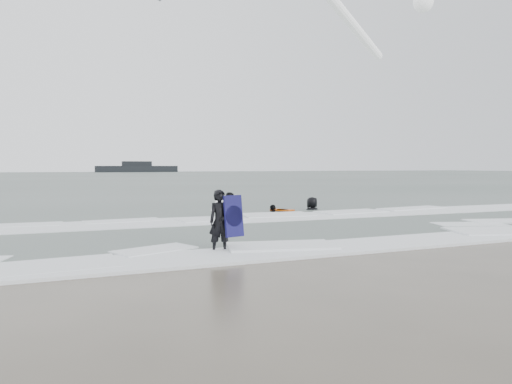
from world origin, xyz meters
name	(u,v)px	position (x,y,z in m)	size (l,w,h in m)	color
ground	(332,244)	(0.00, 0.00, 0.00)	(320.00, 320.00, 0.00)	brown
sea	(89,177)	(0.00, 80.00, 0.06)	(320.00, 320.00, 0.00)	#47544C
surfer_centre	(220,253)	(-3.01, -0.03, 0.00)	(0.54, 0.35, 1.48)	black
surfer_wading	(229,219)	(-0.34, 6.85, 0.00)	(0.76, 0.59, 1.56)	black
surfer_right_near	(273,213)	(2.13, 8.19, 0.00)	(0.89, 0.37, 1.52)	black
surfer_right_far	(312,211)	(4.21, 8.56, 0.00)	(0.87, 0.56, 1.77)	black
surf_foam	(272,227)	(0.00, 3.70, 0.04)	(30.03, 9.06, 0.09)	white
bodyboards	(249,210)	(-0.25, 5.01, 0.50)	(6.08, 9.20, 1.25)	#100E45
vessel_horizon	(137,168)	(19.55, 148.70, 1.28)	(25.14, 4.49, 3.41)	black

